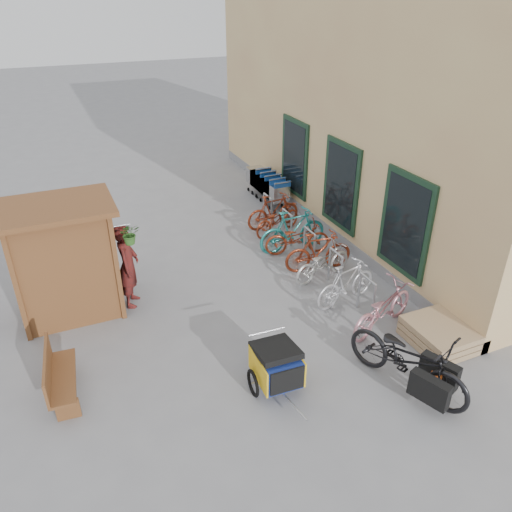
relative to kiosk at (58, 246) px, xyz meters
name	(u,v)px	position (x,y,z in m)	size (l,w,h in m)	color
ground	(263,341)	(3.28, -2.47, -1.55)	(80.00, 80.00, 0.00)	gray
building	(411,88)	(9.77, 2.03, 1.94)	(6.07, 13.00, 7.00)	#DCC07E
kiosk	(58,246)	(0.00, 0.00, 0.00)	(2.49, 1.65, 2.40)	brown
bike_rack	(309,243)	(5.58, -0.07, -1.04)	(0.05, 5.35, 0.86)	#A5A8AD
pallet_stack	(439,335)	(6.28, -3.87, -1.34)	(1.00, 1.20, 0.40)	#A3825F
bench	(57,376)	(-0.39, -2.46, -1.11)	(0.53, 1.40, 0.87)	brown
shopping_carts	(267,183)	(6.28, 3.89, -0.98)	(0.55, 2.19, 0.99)	silver
child_trailer	(277,364)	(2.97, -3.68, -1.06)	(0.91, 1.53, 0.89)	navy
cargo_bike	(409,360)	(4.98, -4.55, -0.97)	(1.50, 2.36, 1.17)	black
person_kiosk	(128,266)	(1.25, -0.16, -0.63)	(0.67, 0.44, 1.84)	maroon
bike_0	(383,308)	(5.58, -3.02, -1.08)	(0.63, 1.81, 0.95)	#CA8290
bike_1	(346,283)	(5.43, -1.95, -1.07)	(0.45, 1.60, 0.96)	silver
bike_2	(323,262)	(5.49, -0.88, -1.14)	(0.55, 1.58, 0.83)	#B5B5B1
bike_3	(318,251)	(5.58, -0.51, -1.06)	(0.46, 1.64, 0.99)	maroon
bike_4	(297,238)	(5.52, 0.43, -1.12)	(0.57, 1.64, 0.86)	maroon
bike_5	(293,230)	(5.50, 0.65, -1.00)	(0.52, 1.84, 1.11)	teal
bike_6	(277,219)	(5.58, 1.69, -1.14)	(0.55, 1.59, 0.83)	maroon
bike_7	(273,211)	(5.64, 2.08, -1.07)	(0.46, 1.62, 0.97)	maroon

